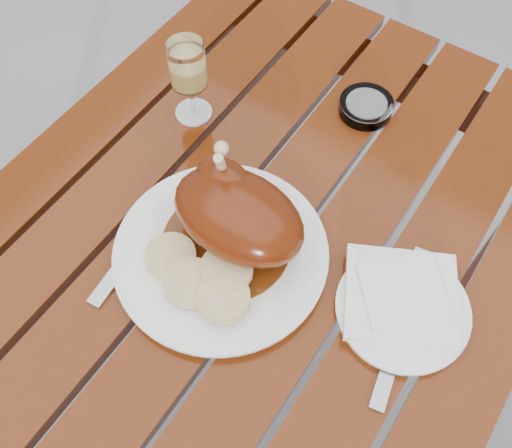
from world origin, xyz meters
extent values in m
plane|color=slate|center=(0.00, 0.00, 0.00)|extent=(60.00, 60.00, 0.00)
cube|color=#60250B|center=(0.00, 0.00, 0.38)|extent=(0.80, 1.20, 0.75)
cylinder|color=white|center=(-0.02, 0.00, 0.76)|extent=(0.37, 0.37, 0.02)
cylinder|color=#522309|center=(-0.02, 0.02, 0.77)|extent=(0.19, 0.19, 0.00)
ellipsoid|color=#6C2208|center=(-0.01, 0.04, 0.82)|extent=(0.20, 0.13, 0.10)
ellipsoid|color=#6C2208|center=(-0.05, 0.06, 0.84)|extent=(0.09, 0.06, 0.08)
cylinder|color=#C6B28C|center=(-0.06, 0.07, 0.86)|extent=(0.03, 0.04, 0.10)
cylinder|color=#D0B57F|center=(-0.07, -0.05, 0.78)|extent=(0.07, 0.07, 0.02)
cylinder|color=#D0B57F|center=(-0.02, -0.07, 0.78)|extent=(0.07, 0.07, 0.02)
cylinder|color=#D0B57F|center=(0.03, -0.06, 0.79)|extent=(0.07, 0.07, 0.02)
cylinder|color=#D0B57F|center=(0.01, -0.02, 0.79)|extent=(0.07, 0.07, 0.02)
cylinder|color=#F0D06D|center=(-0.22, 0.20, 0.82)|extent=(0.08, 0.08, 0.15)
cylinder|color=white|center=(0.24, 0.07, 0.76)|extent=(0.23, 0.23, 0.01)
cube|color=white|center=(0.23, 0.08, 0.77)|extent=(0.20, 0.19, 0.01)
cylinder|color=#B2B7BC|center=(0.02, 0.36, 0.76)|extent=(0.10, 0.10, 0.02)
cube|color=gray|center=(-0.13, -0.07, 0.75)|extent=(0.04, 0.18, 0.01)
cube|color=gray|center=(0.25, 0.04, 0.75)|extent=(0.06, 0.21, 0.01)
camera|label=1|loc=(0.24, -0.29, 1.48)|focal=40.00mm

